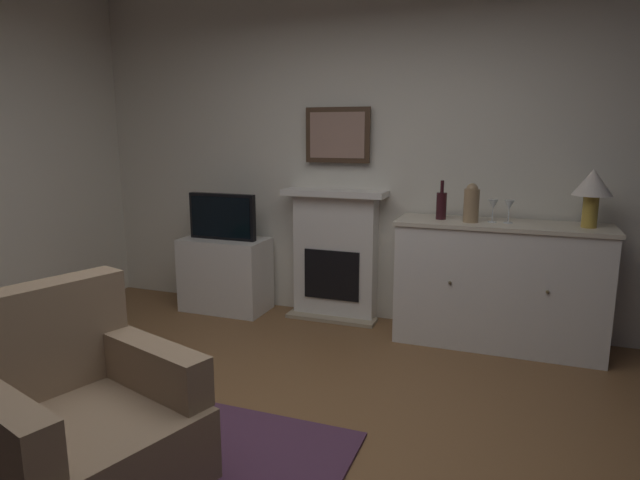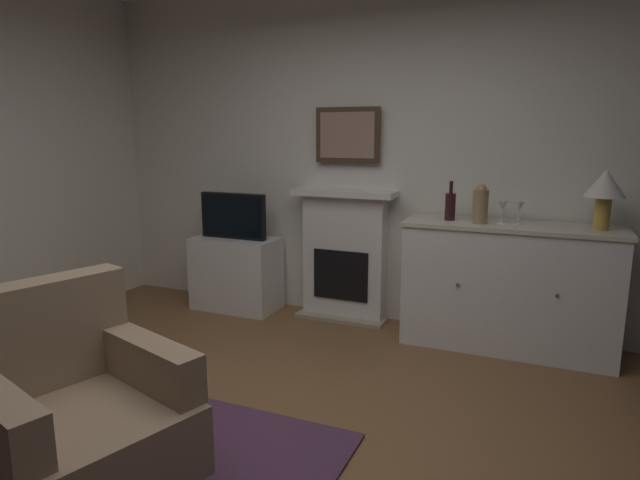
% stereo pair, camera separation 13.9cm
% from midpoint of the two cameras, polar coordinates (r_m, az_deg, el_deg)
% --- Properties ---
extents(ground_plane, '(5.42, 4.61, 0.10)m').
position_cam_midpoint_polar(ground_plane, '(2.85, -7.62, -23.33)').
color(ground_plane, brown).
rests_on(ground_plane, ground).
extents(wall_rear, '(5.42, 0.06, 2.78)m').
position_cam_midpoint_polar(wall_rear, '(4.48, 5.85, 8.96)').
color(wall_rear, silver).
rests_on(wall_rear, ground_plane).
extents(area_rug, '(2.16, 1.55, 0.02)m').
position_cam_midpoint_polar(area_rug, '(2.94, -23.80, -21.74)').
color(area_rug, '#4C2D47').
rests_on(area_rug, ground_plane).
extents(fireplace_unit, '(0.87, 0.30, 1.10)m').
position_cam_midpoint_polar(fireplace_unit, '(4.58, 0.73, -1.55)').
color(fireplace_unit, white).
rests_on(fireplace_unit, ground_plane).
extents(framed_picture, '(0.55, 0.04, 0.45)m').
position_cam_midpoint_polar(framed_picture, '(4.51, 0.96, 10.99)').
color(framed_picture, '#473323').
extents(sideboard_cabinet, '(1.50, 0.49, 0.93)m').
position_cam_midpoint_polar(sideboard_cabinet, '(4.18, 17.40, -4.52)').
color(sideboard_cabinet, white).
rests_on(sideboard_cabinet, ground_plane).
extents(table_lamp, '(0.26, 0.26, 0.40)m').
position_cam_midpoint_polar(table_lamp, '(4.06, 25.93, 5.08)').
color(table_lamp, '#B79338').
rests_on(table_lamp, sideboard_cabinet).
extents(wine_bottle, '(0.08, 0.08, 0.29)m').
position_cam_midpoint_polar(wine_bottle, '(4.11, 11.74, 3.63)').
color(wine_bottle, '#331419').
rests_on(wine_bottle, sideboard_cabinet).
extents(wine_glass_left, '(0.07, 0.07, 0.16)m').
position_cam_midpoint_polar(wine_glass_left, '(4.07, 16.85, 3.51)').
color(wine_glass_left, silver).
rests_on(wine_glass_left, sideboard_cabinet).
extents(wine_glass_center, '(0.07, 0.07, 0.16)m').
position_cam_midpoint_polar(wine_glass_center, '(4.06, 18.40, 3.40)').
color(wine_glass_center, silver).
rests_on(wine_glass_center, sideboard_cabinet).
extents(vase_decorative, '(0.11, 0.11, 0.28)m').
position_cam_midpoint_polar(vase_decorative, '(4.03, 14.73, 3.80)').
color(vase_decorative, '#9E7F5B').
rests_on(vase_decorative, sideboard_cabinet).
extents(tv_cabinet, '(0.75, 0.42, 0.65)m').
position_cam_midpoint_polar(tv_cabinet, '(4.91, -10.73, -3.58)').
color(tv_cabinet, white).
rests_on(tv_cabinet, ground_plane).
extents(tv_set, '(0.62, 0.07, 0.40)m').
position_cam_midpoint_polar(tv_set, '(4.78, -11.10, 2.43)').
color(tv_set, black).
rests_on(tv_set, tv_cabinet).
extents(armchair, '(1.00, 0.97, 0.92)m').
position_cam_midpoint_polar(armchair, '(2.64, -25.71, -16.62)').
color(armchair, '#8C7259').
rests_on(armchair, ground_plane).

